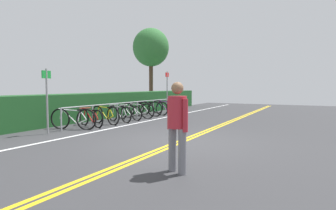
# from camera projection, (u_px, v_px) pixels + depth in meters

# --- Properties ---
(ground_plane) EXTENTS (35.34, 11.17, 0.05)m
(ground_plane) POSITION_uv_depth(u_px,v_px,m) (181.00, 142.00, 7.69)
(ground_plane) COLOR #353538
(centre_line_yellow_inner) EXTENTS (31.81, 0.10, 0.00)m
(centre_line_yellow_inner) POSITION_uv_depth(u_px,v_px,m) (184.00, 142.00, 7.65)
(centre_line_yellow_inner) COLOR gold
(centre_line_yellow_inner) RESTS_ON ground_plane
(centre_line_yellow_outer) EXTENTS (31.81, 0.10, 0.00)m
(centre_line_yellow_outer) POSITION_uv_depth(u_px,v_px,m) (178.00, 141.00, 7.72)
(centre_line_yellow_outer) COLOR gold
(centre_line_yellow_outer) RESTS_ON ground_plane
(bike_lane_stripe_white) EXTENTS (31.81, 0.12, 0.00)m
(bike_lane_stripe_white) POSITION_uv_depth(u_px,v_px,m) (91.00, 133.00, 9.17)
(bike_lane_stripe_white) COLOR white
(bike_lane_stripe_white) RESTS_ON ground_plane
(bike_rack) EXTENTS (7.51, 0.05, 0.79)m
(bike_rack) POSITION_uv_depth(u_px,v_px,m) (128.00, 106.00, 12.69)
(bike_rack) COLOR #9EA0A5
(bike_rack) RESTS_ON ground_plane
(bicycle_0) EXTENTS (0.59, 1.71, 0.77)m
(bicycle_0) POSITION_uv_depth(u_px,v_px,m) (73.00, 119.00, 9.87)
(bicycle_0) COLOR black
(bicycle_0) RESTS_ON ground_plane
(bicycle_1) EXTENTS (0.63, 1.63, 0.70)m
(bicycle_1) POSITION_uv_depth(u_px,v_px,m) (91.00, 118.00, 10.58)
(bicycle_1) COLOR black
(bicycle_1) RESTS_ON ground_plane
(bicycle_2) EXTENTS (0.52, 1.70, 0.76)m
(bicycle_2) POSITION_uv_depth(u_px,v_px,m) (105.00, 115.00, 11.26)
(bicycle_2) COLOR black
(bicycle_2) RESTS_ON ground_plane
(bicycle_3) EXTENTS (0.61, 1.61, 0.73)m
(bicycle_3) POSITION_uv_depth(u_px,v_px,m) (119.00, 114.00, 11.97)
(bicycle_3) COLOR black
(bicycle_3) RESTS_ON ground_plane
(bicycle_4) EXTENTS (0.53, 1.61, 0.68)m
(bicycle_4) POSITION_uv_depth(u_px,v_px,m) (129.00, 113.00, 12.71)
(bicycle_4) COLOR black
(bicycle_4) RESTS_ON ground_plane
(bicycle_5) EXTENTS (0.46, 1.81, 0.75)m
(bicycle_5) POSITION_uv_depth(u_px,v_px,m) (138.00, 111.00, 13.35)
(bicycle_5) COLOR black
(bicycle_5) RESTS_ON ground_plane
(bicycle_6) EXTENTS (0.59, 1.67, 0.79)m
(bicycle_6) POSITION_uv_depth(u_px,v_px,m) (146.00, 109.00, 14.14)
(bicycle_6) COLOR black
(bicycle_6) RESTS_ON ground_plane
(bicycle_7) EXTENTS (0.46, 1.79, 0.75)m
(bicycle_7) POSITION_uv_depth(u_px,v_px,m) (153.00, 108.00, 14.84)
(bicycle_7) COLOR black
(bicycle_7) RESTS_ON ground_plane
(bicycle_8) EXTENTS (0.46, 1.73, 0.78)m
(bicycle_8) POSITION_uv_depth(u_px,v_px,m) (165.00, 107.00, 15.51)
(bicycle_8) COLOR black
(bicycle_8) RESTS_ON ground_plane
(pedestrian) EXTENTS (0.32, 0.46, 1.56)m
(pedestrian) POSITION_uv_depth(u_px,v_px,m) (177.00, 121.00, 4.87)
(pedestrian) COLOR slate
(pedestrian) RESTS_ON ground_plane
(sign_post_near) EXTENTS (0.36, 0.08, 2.03)m
(sign_post_near) POSITION_uv_depth(u_px,v_px,m) (47.00, 94.00, 8.82)
(sign_post_near) COLOR gray
(sign_post_near) RESTS_ON ground_plane
(sign_post_far) EXTENTS (0.36, 0.06, 2.32)m
(sign_post_far) POSITION_uv_depth(u_px,v_px,m) (167.00, 88.00, 16.29)
(sign_post_far) COLOR gray
(sign_post_far) RESTS_ON ground_plane
(hedge_backdrop) EXTENTS (16.46, 1.26, 1.16)m
(hedge_backdrop) POSITION_uv_depth(u_px,v_px,m) (118.00, 104.00, 14.79)
(hedge_backdrop) COLOR #1C4C21
(hedge_backdrop) RESTS_ON ground_plane
(tree_mid) EXTENTS (2.57, 2.57, 5.60)m
(tree_mid) POSITION_uv_depth(u_px,v_px,m) (151.00, 48.00, 20.34)
(tree_mid) COLOR #473323
(tree_mid) RESTS_ON ground_plane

